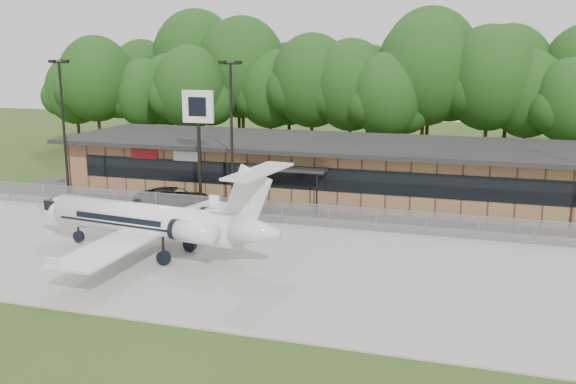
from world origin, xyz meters
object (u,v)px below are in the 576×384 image
(suv, at_px, (174,199))
(pole_sign, at_px, (198,119))
(business_jet, at_px, (154,222))
(terminal, at_px, (331,168))

(suv, height_order, pole_sign, pole_sign)
(business_jet, relative_size, pole_sign, 1.92)
(business_jet, xyz_separation_m, pole_sign, (-1.88, 9.93, 4.42))
(terminal, xyz_separation_m, business_jet, (-5.63, -17.07, -0.26))
(terminal, height_order, business_jet, business_jet)
(suv, relative_size, pole_sign, 0.66)
(business_jet, height_order, pole_sign, pole_sign)
(terminal, xyz_separation_m, pole_sign, (-7.51, -7.14, 4.16))
(suv, bearing_deg, pole_sign, -96.36)
(business_jet, relative_size, suv, 2.91)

